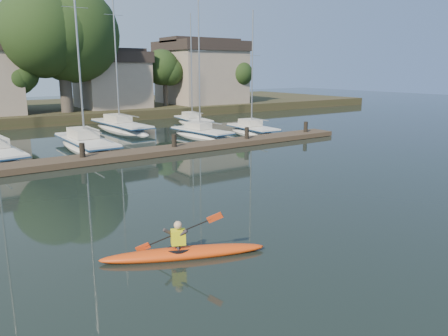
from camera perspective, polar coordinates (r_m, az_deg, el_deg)
ground at (r=16.08m, az=8.07°, el=-6.88°), size 160.00×160.00×0.00m
kayak at (r=13.05m, az=-5.36°, el=-10.72°), size 4.75×2.46×1.56m
dock at (r=27.59m, az=-11.99°, el=1.76°), size 34.00×2.00×1.80m
sailboat_2 at (r=31.88m, az=-17.52°, el=2.18°), size 2.27×9.65×15.98m
sailboat_3 at (r=35.69m, az=-2.95°, el=3.90°), size 2.79×7.46×11.74m
sailboat_4 at (r=37.49m, az=3.75°, el=4.31°), size 2.47×6.74×11.24m
sailboat_6 at (r=40.65m, az=-13.28°, el=4.65°), size 2.73×10.73×16.91m
sailboat_7 at (r=44.01m, az=-4.07°, el=5.60°), size 2.92×7.46×11.71m
shore at (r=52.75m, az=-21.88°, el=9.64°), size 90.00×25.25×12.75m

